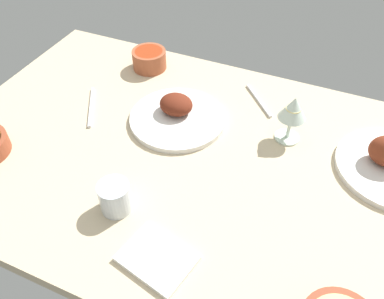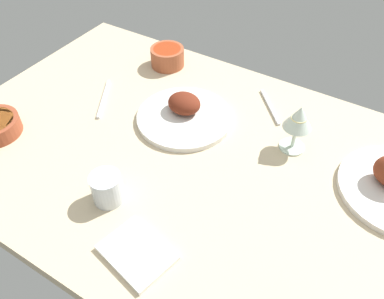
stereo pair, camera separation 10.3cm
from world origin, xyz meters
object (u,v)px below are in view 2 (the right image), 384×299
at_px(folded_napkin, 137,253).
at_px(spoon_loose, 104,98).
at_px(plate_far_side, 184,113).
at_px(water_tumbler, 107,188).
at_px(wine_glass, 299,120).
at_px(fork_loose, 270,107).
at_px(bowl_sauce, 167,56).

bearing_deg(folded_napkin, spoon_loose, 137.95).
bearing_deg(folded_napkin, plate_far_side, 109.64).
bearing_deg(plate_far_side, folded_napkin, -70.36).
height_order(plate_far_side, water_tumbler, water_tumbler).
height_order(wine_glass, fork_loose, wine_glass).
bearing_deg(bowl_sauce, water_tumbler, -69.58).
bearing_deg(water_tumbler, bowl_sauce, 110.42).
xyz_separation_m(wine_glass, spoon_loose, (-0.58, -0.11, -0.10)).
relative_size(plate_far_side, bowl_sauce, 2.46).
bearing_deg(water_tumbler, fork_loose, 70.14).
bearing_deg(plate_far_side, wine_glass, 8.92).
bearing_deg(bowl_sauce, spoon_loose, -102.82).
relative_size(wine_glass, spoon_loose, 0.74).
xyz_separation_m(plate_far_side, water_tumbler, (0.01, -0.35, 0.02)).
distance_m(plate_far_side, spoon_loose, 0.27).
distance_m(bowl_sauce, spoon_loose, 0.28).
relative_size(folded_napkin, fork_loose, 0.90).
height_order(plate_far_side, folded_napkin, plate_far_side).
bearing_deg(bowl_sauce, folded_napkin, -60.99).
height_order(folded_napkin, spoon_loose, folded_napkin).
bearing_deg(wine_glass, plate_far_side, -171.08).
relative_size(water_tumbler, spoon_loose, 0.42).
height_order(bowl_sauce, water_tumbler, water_tumbler).
distance_m(bowl_sauce, folded_napkin, 0.74).
height_order(plate_far_side, wine_glass, wine_glass).
distance_m(plate_far_side, fork_loose, 0.27).
height_order(plate_far_side, spoon_loose, plate_far_side).
distance_m(folded_napkin, spoon_loose, 0.56).
relative_size(water_tumbler, fork_loose, 0.47).
xyz_separation_m(water_tumbler, folded_napkin, (0.15, -0.09, -0.03)).
xyz_separation_m(bowl_sauce, folded_napkin, (0.36, -0.65, -0.03)).
bearing_deg(spoon_loose, folded_napkin, 17.46).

